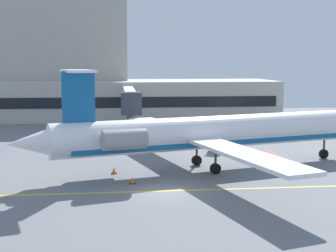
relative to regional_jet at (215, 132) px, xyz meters
The scene contains 8 objects.
ground 9.41m from the regional_jet, 125.81° to the right, with size 120.00×120.00×0.11m.
terminal_building 43.76m from the regional_jet, 109.72° to the left, with size 61.59×15.46×19.76m.
jet_bridge_west 24.18m from the regional_jet, 106.18° to the left, with size 2.40×17.85×5.76m.
regional_jet is the anchor object (origin of this frame).
pushback_tractor 9.22m from the regional_jet, 74.41° to the left, with size 3.44×3.99×2.16m.
fuel_tank 23.31m from the regional_jet, 59.71° to the left, with size 6.68×2.22×2.56m.
safety_cone_alpha 9.06m from the regional_jet, 149.10° to the right, with size 0.47×0.47×0.55m.
safety_cone_bravo 9.30m from the regional_jet, behind, with size 0.47×0.47×0.55m.
Camera 1 is at (-3.32, -33.31, 9.30)m, focal length 51.28 mm.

